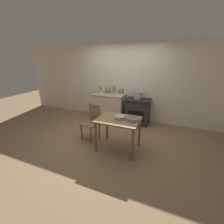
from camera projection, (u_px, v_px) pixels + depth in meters
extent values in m
plane|color=#896B4C|center=(106.00, 137.00, 4.11)|extent=(14.00, 14.00, 0.00)
cube|color=beige|center=(125.00, 82.00, 5.06)|extent=(8.00, 0.07, 2.55)
cube|color=beige|center=(110.00, 107.00, 5.21)|extent=(1.00, 0.59, 0.87)
cube|color=#A9A08F|center=(110.00, 95.00, 5.06)|extent=(1.03, 0.62, 0.03)
cube|color=#2D2B28|center=(138.00, 112.00, 4.89)|extent=(0.73, 0.54, 0.78)
cube|color=black|center=(138.00, 100.00, 4.75)|extent=(0.77, 0.58, 0.04)
cube|color=black|center=(135.00, 116.00, 4.66)|extent=(0.51, 0.01, 0.33)
cube|color=olive|center=(119.00, 120.00, 3.35)|extent=(0.95, 0.71, 0.03)
cylinder|color=brown|center=(96.00, 137.00, 3.37)|extent=(0.06, 0.06, 0.73)
cylinder|color=brown|center=(133.00, 145.00, 3.06)|extent=(0.06, 0.06, 0.73)
cylinder|color=brown|center=(107.00, 126.00, 3.91)|extent=(0.06, 0.06, 0.73)
cylinder|color=brown|center=(139.00, 132.00, 3.60)|extent=(0.06, 0.06, 0.73)
cube|color=olive|center=(90.00, 124.00, 3.87)|extent=(0.48, 0.48, 0.03)
cube|color=olive|center=(94.00, 113.00, 3.93)|extent=(0.36, 0.11, 0.47)
cylinder|color=olive|center=(82.00, 132.00, 3.91)|extent=(0.04, 0.04, 0.43)
cylinder|color=olive|center=(91.00, 136.00, 3.73)|extent=(0.04, 0.04, 0.43)
cylinder|color=olive|center=(90.00, 128.00, 4.16)|extent=(0.04, 0.04, 0.43)
cylinder|color=olive|center=(99.00, 131.00, 3.98)|extent=(0.04, 0.04, 0.43)
cube|color=beige|center=(128.00, 122.00, 4.64)|extent=(0.25, 0.17, 0.33)
cylinder|color=#A8A8AD|center=(138.00, 96.00, 4.75)|extent=(0.24, 0.24, 0.21)
cylinder|color=#A8A8AD|center=(138.00, 92.00, 4.71)|extent=(0.25, 0.25, 0.02)
sphere|color=black|center=(138.00, 91.00, 4.71)|extent=(0.02, 0.02, 0.02)
cylinder|color=#93A8B2|center=(133.00, 119.00, 3.26)|extent=(0.25, 0.25, 0.06)
cylinder|color=#8597A0|center=(133.00, 118.00, 3.25)|extent=(0.27, 0.27, 0.01)
cylinder|color=#93A8B2|center=(120.00, 117.00, 3.34)|extent=(0.22, 0.22, 0.07)
cylinder|color=#8597A0|center=(120.00, 116.00, 3.34)|extent=(0.24, 0.24, 0.01)
cylinder|color=olive|center=(106.00, 91.00, 5.16)|extent=(0.07, 0.07, 0.16)
cylinder|color=olive|center=(106.00, 88.00, 5.12)|extent=(0.03, 0.03, 0.06)
cylinder|color=olive|center=(101.00, 90.00, 5.24)|extent=(0.08, 0.08, 0.18)
cylinder|color=olive|center=(101.00, 87.00, 5.20)|extent=(0.03, 0.03, 0.07)
cylinder|color=olive|center=(120.00, 92.00, 5.07)|extent=(0.08, 0.08, 0.14)
cylinder|color=olive|center=(120.00, 89.00, 5.04)|extent=(0.03, 0.03, 0.05)
cylinder|color=#517F5B|center=(123.00, 92.00, 5.06)|extent=(0.06, 0.06, 0.15)
cylinder|color=#517F5B|center=(123.00, 89.00, 5.02)|extent=(0.02, 0.02, 0.06)
cylinder|color=olive|center=(114.00, 90.00, 5.18)|extent=(0.08, 0.08, 0.19)
cylinder|color=olive|center=(114.00, 86.00, 5.14)|extent=(0.03, 0.03, 0.08)
cylinder|color=olive|center=(109.00, 91.00, 5.15)|extent=(0.07, 0.07, 0.15)
cylinder|color=olive|center=(109.00, 88.00, 5.12)|extent=(0.03, 0.03, 0.06)
cylinder|color=silver|center=(101.00, 93.00, 5.04)|extent=(0.07, 0.07, 0.08)
cylinder|color=beige|center=(114.00, 94.00, 4.90)|extent=(0.08, 0.08, 0.08)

